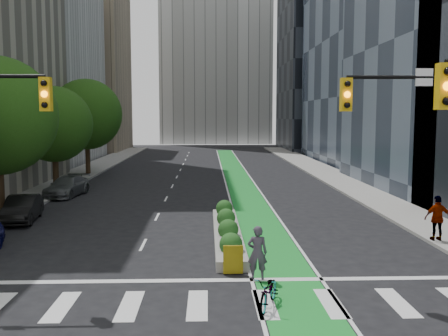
{
  "coord_description": "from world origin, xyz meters",
  "views": [
    {
      "loc": [
        0.31,
        -15.29,
        5.59
      ],
      "look_at": [
        1.13,
        9.31,
        3.0
      ],
      "focal_mm": 40.0,
      "sensor_mm": 36.0,
      "label": 1
    }
  ],
  "objects": [
    {
      "name": "sidewalk_left",
      "position": [
        -11.8,
        25.0,
        0.07
      ],
      "size": [
        3.6,
        90.0,
        0.15
      ],
      "primitive_type": "cube",
      "color": "gray",
      "rests_on": "ground"
    },
    {
      "name": "tree_far",
      "position": [
        -11.0,
        32.0,
        5.69
      ],
      "size": [
        6.6,
        6.6,
        9.0
      ],
      "color": "black",
      "rests_on": "ground"
    },
    {
      "name": "parked_car_left_far",
      "position": [
        -9.48,
        19.38,
        0.69
      ],
      "size": [
        2.54,
        4.94,
        1.37
      ],
      "primitive_type": "imported",
      "rotation": [
        0.0,
        0.0,
        -0.14
      ],
      "color": "#575A5C",
      "rests_on": "ground"
    },
    {
      "name": "sidewalk_right",
      "position": [
        11.8,
        25.0,
        0.07
      ],
      "size": [
        3.6,
        90.0,
        0.15
      ],
      "primitive_type": "cube",
      "color": "gray",
      "rests_on": "ground"
    },
    {
      "name": "ground",
      "position": [
        0.0,
        0.0,
        0.0
      ],
      "size": [
        160.0,
        160.0,
        0.0
      ],
      "primitive_type": "plane",
      "color": "black",
      "rests_on": "ground"
    },
    {
      "name": "building_dark_end",
      "position": [
        20.0,
        68.0,
        14.0
      ],
      "size": [
        14.0,
        18.0,
        28.0
      ],
      "primitive_type": "cube",
      "color": "black",
      "rests_on": "ground"
    },
    {
      "name": "building_tan_far",
      "position": [
        -20.0,
        66.0,
        13.0
      ],
      "size": [
        14.0,
        16.0,
        26.0
      ],
      "primitive_type": "cube",
      "color": "tan",
      "rests_on": "ground"
    },
    {
      "name": "pedestrian_far",
      "position": [
        10.35,
        5.79,
        1.14
      ],
      "size": [
        1.16,
        0.49,
        1.97
      ],
      "primitive_type": "imported",
      "rotation": [
        0.0,
        0.0,
        3.15
      ],
      "color": "gray",
      "rests_on": "sidewalk_right"
    },
    {
      "name": "bike_lane_paint",
      "position": [
        3.0,
        30.0,
        0.01
      ],
      "size": [
        2.2,
        70.0,
        0.01
      ],
      "primitive_type": "cube",
      "color": "#19892C",
      "rests_on": "ground"
    },
    {
      "name": "tree_midfar",
      "position": [
        -11.0,
        22.0,
        4.95
      ],
      "size": [
        5.6,
        5.6,
        7.76
      ],
      "color": "black",
      "rests_on": "ground"
    },
    {
      "name": "median_planter",
      "position": [
        1.2,
        7.04,
        0.37
      ],
      "size": [
        1.2,
        10.26,
        1.1
      ],
      "color": "gray",
      "rests_on": "ground"
    },
    {
      "name": "parked_car_left_mid",
      "position": [
        -9.5,
        11.0,
        0.69
      ],
      "size": [
        2.01,
        4.36,
        1.38
      ],
      "primitive_type": "imported",
      "rotation": [
        0.0,
        0.0,
        0.13
      ],
      "color": "black",
      "rests_on": "ground"
    },
    {
      "name": "cyclist",
      "position": [
        2.0,
        1.28,
        0.94
      ],
      "size": [
        0.71,
        0.5,
        1.87
      ],
      "primitive_type": "imported",
      "rotation": [
        0.0,
        0.0,
        3.07
      ],
      "color": "#3D3742",
      "rests_on": "ground"
    },
    {
      "name": "bicycle",
      "position": [
        2.09,
        -1.22,
        0.48
      ],
      "size": [
        1.23,
        1.94,
        0.96
      ],
      "primitive_type": "imported",
      "rotation": [
        0.0,
        0.0,
        -0.35
      ],
      "color": "gray",
      "rests_on": "ground"
    }
  ]
}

